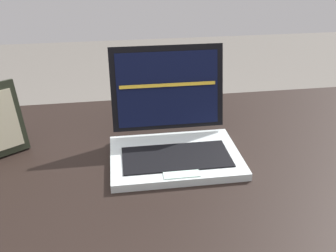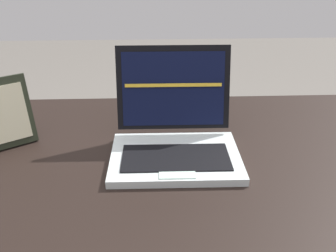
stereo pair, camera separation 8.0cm
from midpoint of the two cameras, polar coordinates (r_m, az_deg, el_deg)
name	(u,v)px [view 2 (the right image)]	position (r m, az deg, el deg)	size (l,w,h in m)	color
desk	(182,185)	(0.89, 4.84, -9.25)	(1.31, 0.74, 0.71)	black
laptop_front	(175,135)	(0.85, 3.73, -1.53)	(0.30, 0.26, 0.23)	silver
photo_frame	(5,114)	(0.93, -21.84, 1.75)	(0.13, 0.10, 0.17)	black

